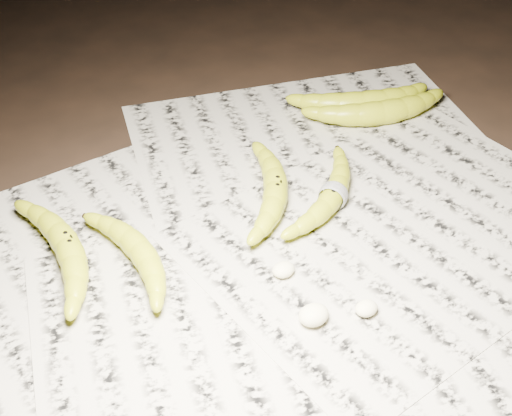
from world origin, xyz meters
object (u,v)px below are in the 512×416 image
banana_left_a (67,245)px  banana_center (276,188)px  banana_upper_a (381,111)px  banana_left_b (140,249)px  banana_taped (333,193)px  banana_upper_b (362,101)px

banana_left_a → banana_center: size_ratio=1.07×
banana_center → banana_upper_a: (0.25, 0.08, 0.00)m
banana_center → banana_upper_a: size_ratio=0.93×
banana_left_b → banana_upper_a: 0.48m
banana_center → banana_taped: banana_center is taller
banana_left_b → banana_center: 0.22m
banana_left_b → banana_center: bearing=-88.3°
banana_left_a → banana_center: same height
banana_left_b → banana_taped: bearing=-99.6°
banana_left_a → banana_upper_b: banana_upper_b is taller
banana_left_b → banana_upper_a: bearing=-80.8°
banana_left_a → banana_center: bearing=-94.7°
banana_center → banana_taped: 0.08m
banana_upper_b → banana_center: bearing=-132.0°
banana_upper_a → banana_center: bearing=-145.2°
banana_upper_a → banana_upper_b: size_ratio=1.03×
banana_left_a → banana_center: 0.29m
banana_left_a → banana_left_b: banana_left_a is taller
banana_left_a → banana_left_b: (0.08, -0.05, -0.00)m
banana_left_a → banana_taped: size_ratio=1.07×
banana_center → banana_left_b: bearing=127.4°
banana_upper_a → banana_upper_b: banana_upper_b is taller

